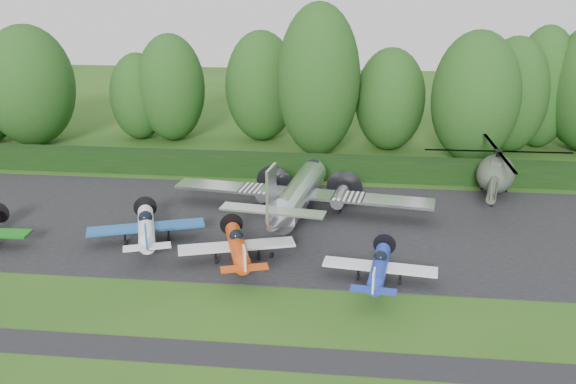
# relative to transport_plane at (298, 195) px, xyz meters

# --- Properties ---
(ground) EXTENTS (160.00, 160.00, 0.00)m
(ground) POSITION_rel_transport_plane_xyz_m (-3.61, -11.90, -1.75)
(ground) COLOR #1E4914
(ground) RESTS_ON ground
(apron) EXTENTS (70.00, 18.00, 0.01)m
(apron) POSITION_rel_transport_plane_xyz_m (-3.61, -1.90, -1.75)
(apron) COLOR black
(apron) RESTS_ON ground
(taxiway_verge) EXTENTS (70.00, 2.00, 0.00)m
(taxiway_verge) POSITION_rel_transport_plane_xyz_m (-3.61, -17.90, -1.75)
(taxiway_verge) COLOR black
(taxiway_verge) RESTS_ON ground
(hedgerow) EXTENTS (90.00, 1.60, 2.00)m
(hedgerow) POSITION_rel_transport_plane_xyz_m (-3.61, 9.10, -1.75)
(hedgerow) COLOR black
(hedgerow) RESTS_ON ground
(transport_plane) EXTENTS (19.57, 15.01, 6.27)m
(transport_plane) POSITION_rel_transport_plane_xyz_m (0.00, 0.00, 0.00)
(transport_plane) COLOR silver
(transport_plane) RESTS_ON ground
(light_plane_white) EXTENTS (7.69, 8.09, 2.96)m
(light_plane_white) POSITION_rel_transport_plane_xyz_m (-9.50, -5.99, -0.52)
(light_plane_white) COLOR white
(light_plane_white) RESTS_ON ground
(light_plane_orange) EXTENTS (7.29, 7.67, 2.80)m
(light_plane_orange) POSITION_rel_transport_plane_xyz_m (-2.98, -8.13, -0.58)
(light_plane_orange) COLOR #CD3E0C
(light_plane_orange) RESTS_ON ground
(light_plane_blue) EXTENTS (6.67, 7.01, 2.56)m
(light_plane_blue) POSITION_rel_transport_plane_xyz_m (5.66, -9.87, -0.68)
(light_plane_blue) COLOR #1C32A8
(light_plane_blue) RESTS_ON ground
(helicopter) EXTENTS (11.48, 13.45, 3.70)m
(helicopter) POSITION_rel_transport_plane_xyz_m (15.29, 6.58, 0.24)
(helicopter) COLOR #374031
(helicopter) RESTS_ON ground
(tree_1) EXTENTS (6.94, 6.94, 11.01)m
(tree_1) POSITION_rel_transport_plane_xyz_m (-15.08, 20.06, 3.74)
(tree_1) COLOR black
(tree_1) RESTS_ON ground
(tree_2) EXTENTS (7.39, 7.39, 11.32)m
(tree_2) POSITION_rel_transport_plane_xyz_m (-5.85, 21.12, 3.90)
(tree_2) COLOR black
(tree_2) RESTS_ON ground
(tree_4) EXTENTS (5.86, 5.86, 9.02)m
(tree_4) POSITION_rel_transport_plane_xyz_m (-18.64, 20.19, 2.75)
(tree_4) COLOR black
(tree_4) RESTS_ON ground
(tree_5) EXTENTS (8.98, 8.98, 12.08)m
(tree_5) POSITION_rel_transport_plane_xyz_m (-28.61, 16.72, 4.28)
(tree_5) COLOR black
(tree_5) RESTS_ON ground
(tree_7) EXTENTS (7.82, 7.82, 14.42)m
(tree_7) POSITION_rel_transport_plane_xyz_m (0.32, 16.43, 5.45)
(tree_7) COLOR black
(tree_7) RESTS_ON ground
(tree_8) EXTENTS (8.01, 8.01, 12.15)m
(tree_8) POSITION_rel_transport_plane_xyz_m (14.69, 15.57, 4.31)
(tree_8) COLOR black
(tree_8) RESTS_ON ground
(tree_9) EXTENTS (6.29, 6.29, 12.09)m
(tree_9) POSITION_rel_transport_plane_xyz_m (22.18, 21.57, 4.28)
(tree_9) COLOR black
(tree_9) RESTS_ON ground
(tree_11) EXTENTS (6.80, 6.80, 10.07)m
(tree_11) POSITION_rel_transport_plane_xyz_m (7.19, 18.96, 3.27)
(tree_11) COLOR black
(tree_11) RESTS_ON ground
(tree_12) EXTENTS (6.73, 6.73, 11.22)m
(tree_12) POSITION_rel_transport_plane_xyz_m (18.95, 19.65, 3.85)
(tree_12) COLOR black
(tree_12) RESTS_ON ground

